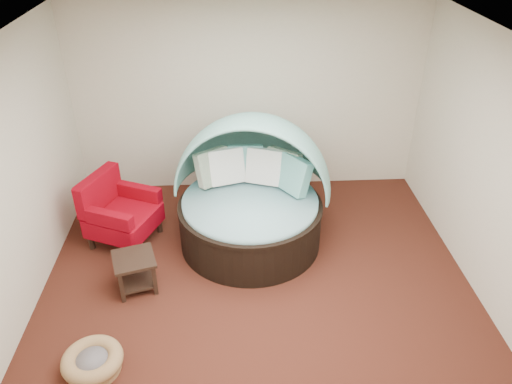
{
  "coord_description": "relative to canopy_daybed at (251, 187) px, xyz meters",
  "views": [
    {
      "loc": [
        -0.26,
        -4.29,
        3.99
      ],
      "look_at": [
        0.01,
        0.6,
        0.99
      ],
      "focal_mm": 35.0,
      "sensor_mm": 36.0,
      "label": 1
    }
  ],
  "objects": [
    {
      "name": "floor",
      "position": [
        0.03,
        -1.08,
        -0.78
      ],
      "size": [
        5.0,
        5.0,
        0.0
      ],
      "primitive_type": "plane",
      "color": "#461E14",
      "rests_on": "ground"
    },
    {
      "name": "wall_back",
      "position": [
        0.03,
        1.42,
        0.62
      ],
      "size": [
        5.0,
        0.0,
        5.0
      ],
      "primitive_type": "plane",
      "rotation": [
        1.57,
        0.0,
        0.0
      ],
      "color": "beige",
      "rests_on": "floor"
    },
    {
      "name": "wall_left",
      "position": [
        -2.47,
        -1.08,
        0.62
      ],
      "size": [
        0.0,
        5.0,
        5.0
      ],
      "primitive_type": "plane",
      "rotation": [
        1.57,
        0.0,
        1.57
      ],
      "color": "beige",
      "rests_on": "floor"
    },
    {
      "name": "wall_right",
      "position": [
        2.53,
        -1.08,
        0.62
      ],
      "size": [
        0.0,
        5.0,
        5.0
      ],
      "primitive_type": "plane",
      "rotation": [
        1.57,
        0.0,
        -1.57
      ],
      "color": "beige",
      "rests_on": "floor"
    },
    {
      "name": "ceiling",
      "position": [
        0.03,
        -1.08,
        2.02
      ],
      "size": [
        5.0,
        5.0,
        0.0
      ],
      "primitive_type": "plane",
      "rotation": [
        3.14,
        0.0,
        0.0
      ],
      "color": "white",
      "rests_on": "wall_back"
    },
    {
      "name": "canopy_daybed",
      "position": [
        0.0,
        0.0,
        0.0
      ],
      "size": [
        2.17,
        2.12,
        1.67
      ],
      "rotation": [
        0.0,
        0.0,
        -0.18
      ],
      "color": "black",
      "rests_on": "floor"
    },
    {
      "name": "pet_basket",
      "position": [
        -1.63,
        -2.06,
        -0.67
      ],
      "size": [
        0.74,
        0.74,
        0.2
      ],
      "rotation": [
        0.0,
        0.0,
        0.3
      ],
      "color": "brown",
      "rests_on": "floor"
    },
    {
      "name": "red_armchair",
      "position": [
        -1.71,
        0.06,
        -0.35
      ],
      "size": [
        1.04,
        1.04,
        0.93
      ],
      "rotation": [
        0.0,
        0.0,
        -0.41
      ],
      "color": "black",
      "rests_on": "floor"
    },
    {
      "name": "side_table",
      "position": [
        -1.37,
        -0.91,
        -0.49
      ],
      "size": [
        0.57,
        0.57,
        0.44
      ],
      "rotation": [
        0.0,
        0.0,
        0.29
      ],
      "color": "black",
      "rests_on": "floor"
    }
  ]
}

